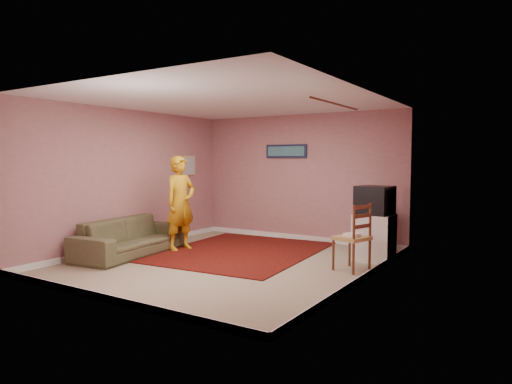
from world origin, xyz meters
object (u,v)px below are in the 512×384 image
Objects in this scene: tv_cabinet at (374,237)px; crt_tv at (374,200)px; chair_a at (375,223)px; sofa at (131,237)px; person at (181,203)px; chair_b at (352,230)px.

crt_tv is at bearing 173.01° from tv_cabinet.
chair_a reaches higher than sofa.
crt_tv is 0.98m from chair_a.
person is (-3.31, -1.03, -0.13)m from crt_tv.
crt_tv is at bearing -71.56° from sofa.
tv_cabinet is at bearing -63.35° from person.
chair_b reaches higher than sofa.
tv_cabinet is 0.44× the size of person.
sofa is at bearing -146.84° from crt_tv.
crt_tv is 1.06× the size of chair_b.
chair_b is at bearing -72.77° from chair_a.
chair_b is at bearing -94.65° from tv_cabinet.
sofa is (-3.74, -1.84, -0.69)m from crt_tv.
tv_cabinet is at bearing -0.00° from crt_tv.
chair_b is 0.26× the size of sofa.
sofa is 1.07m from person.
person reaches higher than tv_cabinet.
person is at bearing -35.77° from sofa.
chair_a is at bearing -49.71° from person.
person reaches higher than chair_a.
person is at bearing -162.80° from tv_cabinet.
sofa is 1.25× the size of person.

